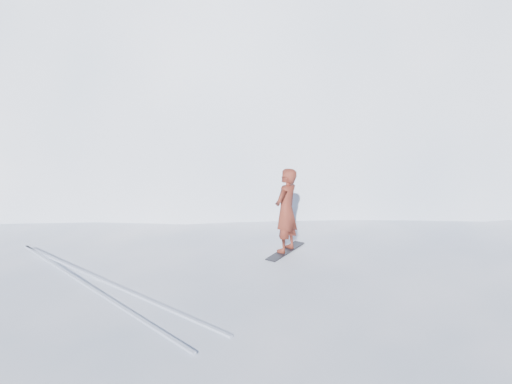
% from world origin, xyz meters
% --- Properties ---
extents(near_ridge, '(36.00, 28.00, 4.80)m').
position_xyz_m(near_ridge, '(1.00, 3.00, 0.00)').
color(near_ridge, white).
rests_on(near_ridge, ground).
extents(summit_peak, '(60.00, 56.00, 56.00)m').
position_xyz_m(summit_peak, '(22.00, 26.00, 0.00)').
color(summit_peak, white).
rests_on(summit_peak, ground).
extents(peak_shoulder, '(28.00, 24.00, 18.00)m').
position_xyz_m(peak_shoulder, '(10.00, 20.00, 0.00)').
color(peak_shoulder, white).
rests_on(peak_shoulder, ground).
extents(snowboard, '(1.29, 0.63, 0.02)m').
position_xyz_m(snowboard, '(1.50, 3.31, 2.41)').
color(snowboard, black).
rests_on(snowboard, near_ridge).
extents(snowboarder, '(0.76, 0.61, 1.79)m').
position_xyz_m(snowboarder, '(1.50, 3.31, 3.32)').
color(snowboarder, maroon).
rests_on(snowboarder, snowboard).
extents(board_tracks, '(1.25, 5.99, 0.04)m').
position_xyz_m(board_tracks, '(-2.29, 4.11, 2.42)').
color(board_tracks, silver).
rests_on(board_tracks, ground).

